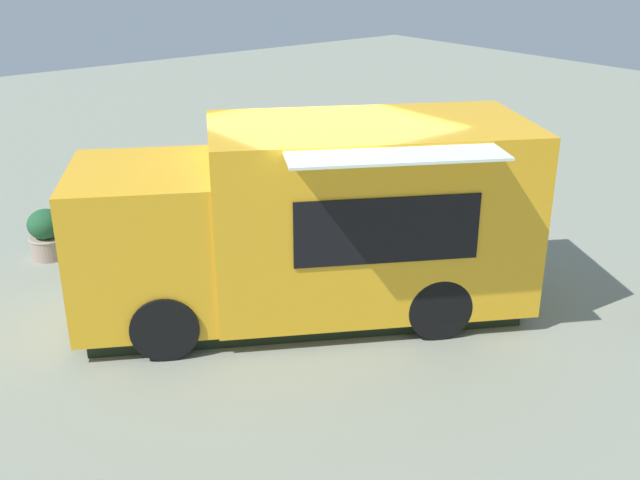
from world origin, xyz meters
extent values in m
plane|color=gray|center=(0.00, 0.00, 0.00)|extent=(40.00, 40.00, 0.00)
cube|color=gold|center=(0.42, -0.39, 1.34)|extent=(4.37, 3.65, 2.25)
cube|color=gold|center=(-2.00, 0.96, 1.12)|extent=(2.39, 2.50, 1.80)
cube|color=black|center=(-2.71, 1.36, 1.43)|extent=(0.81, 1.42, 0.68)
cube|color=black|center=(-0.07, -1.27, 1.48)|extent=(1.87, 1.06, 0.79)
cube|color=white|center=(-0.22, -1.53, 2.42)|extent=(2.32, 1.66, 0.03)
cube|color=black|center=(-0.31, 0.02, 0.11)|extent=(5.38, 3.97, 0.22)
cylinder|color=black|center=(-1.37, 1.64, 0.39)|extent=(0.80, 0.58, 0.79)
cylinder|color=black|center=(-2.24, 0.07, 0.39)|extent=(0.80, 0.58, 0.79)
cylinder|color=black|center=(1.46, 0.06, 0.39)|extent=(0.80, 0.58, 0.79)
cylinder|color=black|center=(0.59, -1.51, 0.39)|extent=(0.80, 0.58, 0.79)
ellipsoid|color=black|center=(3.42, 3.10, 0.05)|extent=(0.66, 0.68, 0.10)
cube|color=black|center=(3.22, 2.99, 0.06)|extent=(0.30, 0.36, 0.11)
cube|color=black|center=(3.39, 2.87, 0.06)|extent=(0.30, 0.36, 0.11)
cube|color=silver|center=(3.42, 3.10, 0.37)|extent=(0.38, 0.41, 0.55)
sphere|color=#DCAC83|center=(3.42, 3.10, 0.76)|extent=(0.23, 0.23, 0.23)
sphere|color=#582720|center=(3.42, 3.10, 0.78)|extent=(0.23, 0.23, 0.23)
cube|color=silver|center=(3.25, 3.04, 0.45)|extent=(0.27, 0.33, 0.28)
cube|color=silver|center=(3.42, 2.92, 0.45)|extent=(0.27, 0.33, 0.28)
cylinder|color=#E5B155|center=(3.24, 2.84, 0.37)|extent=(0.29, 0.36, 0.08)
cube|color=orange|center=(3.24, 2.84, 0.38)|extent=(0.22, 0.29, 0.02)
cylinder|color=#A18C7D|center=(-2.31, 3.79, 0.17)|extent=(0.52, 0.52, 0.33)
torus|color=tan|center=(-2.31, 3.79, 0.32)|extent=(0.55, 0.55, 0.04)
ellipsoid|color=#1E5130|center=(-2.31, 3.79, 0.53)|extent=(0.54, 0.54, 0.46)
sphere|color=white|center=(-2.30, 3.62, 0.67)|extent=(0.06, 0.06, 0.06)
sphere|color=white|center=(-2.26, 4.01, 0.56)|extent=(0.09, 0.09, 0.09)
sphere|color=white|center=(-2.50, 3.83, 0.65)|extent=(0.06, 0.06, 0.06)
sphere|color=white|center=(-2.12, 3.75, 0.64)|extent=(0.08, 0.08, 0.08)
sphere|color=white|center=(-2.11, 3.68, 0.57)|extent=(0.07, 0.07, 0.07)
camera|label=1|loc=(-5.46, -6.99, 4.59)|focal=42.10mm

